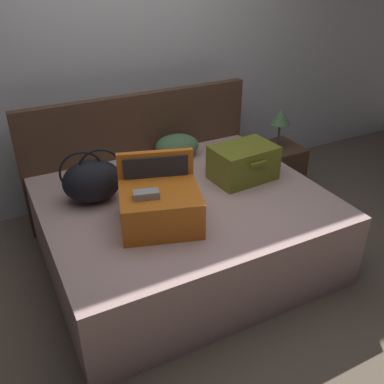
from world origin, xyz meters
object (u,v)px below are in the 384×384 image
at_px(hard_case_medium, 243,163).
at_px(nightstand, 275,169).
at_px(bed, 184,229).
at_px(duffel_bag, 92,180).
at_px(pillow_near_headboard, 177,146).
at_px(table_lamp, 281,118).
at_px(hard_case_large, 160,204).

relative_size(hard_case_medium, nightstand, 1.05).
xyz_separation_m(bed, hard_case_medium, (0.52, 0.05, 0.40)).
relative_size(bed, duffel_bag, 4.44).
height_order(pillow_near_headboard, table_lamp, table_lamp).
relative_size(nightstand, table_lamp, 1.24).
relative_size(hard_case_large, duffel_bag, 1.38).
height_order(hard_case_medium, pillow_near_headboard, hard_case_medium).
height_order(duffel_bag, nightstand, duffel_bag).
distance_m(duffel_bag, table_lamp, 1.84).
relative_size(pillow_near_headboard, nightstand, 0.80).
distance_m(hard_case_large, hard_case_medium, 0.85).
xyz_separation_m(hard_case_large, hard_case_medium, (0.80, 0.28, -0.01)).
bearing_deg(duffel_bag, nightstand, 9.65).
bearing_deg(hard_case_large, duffel_bag, 138.91).
height_order(hard_case_medium, duffel_bag, duffel_bag).
bearing_deg(hard_case_large, hard_case_medium, 36.18).
distance_m(hard_case_medium, table_lamp, 0.89).
bearing_deg(bed, nightstand, 24.04).
distance_m(hard_case_medium, nightstand, 0.99).
xyz_separation_m(bed, nightstand, (1.24, 0.56, -0.04)).
bearing_deg(duffel_bag, hard_case_large, -58.21).
bearing_deg(duffel_bag, hard_case_medium, -10.20).
xyz_separation_m(hard_case_large, pillow_near_headboard, (0.53, 0.87, -0.05)).
xyz_separation_m(bed, table_lamp, (1.24, 0.56, 0.48)).
distance_m(hard_case_large, pillow_near_headboard, 1.02).
xyz_separation_m(bed, hard_case_large, (-0.28, -0.23, 0.42)).
relative_size(bed, hard_case_large, 3.21).
bearing_deg(pillow_near_headboard, hard_case_large, -121.59).
bearing_deg(table_lamp, pillow_near_headboard, 175.08).
bearing_deg(hard_case_medium, bed, -178.45).
relative_size(pillow_near_headboard, table_lamp, 0.99).
bearing_deg(pillow_near_headboard, nightstand, -4.92).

